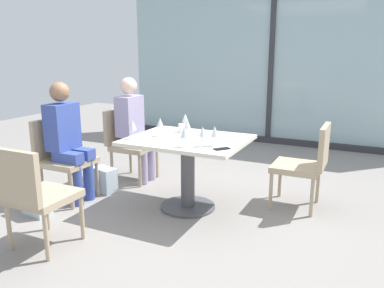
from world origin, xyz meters
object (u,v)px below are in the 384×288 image
object	(u,v)px
wine_glass_5	(185,118)
wine_glass_6	(133,126)
wine_glass_1	(215,132)
cell_phone_on_table	(222,149)
wine_glass_0	(187,125)
wine_glass_2	(184,133)
dining_table_main	(188,157)
handbag_1	(36,201)
wine_glass_3	(160,123)
handbag_0	(104,180)
chair_far_left	(127,140)
wine_glass_4	(203,132)
coffee_cup	(182,128)
person_far_left	(134,124)
chair_side_end	(61,154)
chair_front_left	(34,192)
person_side_end	(67,136)
chair_far_right	(307,161)

from	to	relation	value
wine_glass_5	wine_glass_6	xyz separation A→B (m)	(-0.28, -0.58, 0.00)
wine_glass_1	cell_phone_on_table	size ratio (longest dim) A/B	1.28
wine_glass_0	wine_glass_2	distance (m)	0.38
wine_glass_2	dining_table_main	bearing A→B (deg)	111.43
handbag_1	cell_phone_on_table	bearing A→B (deg)	25.82
wine_glass_1	wine_glass_3	size ratio (longest dim) A/B	1.00
cell_phone_on_table	handbag_0	xyz separation A→B (m)	(-1.53, 0.27, -0.59)
chair_far_left	handbag_0	distance (m)	0.61
wine_glass_0	wine_glass_4	world-z (taller)	same
coffee_cup	person_far_left	bearing A→B (deg)	160.65
chair_side_end	wine_glass_3	distance (m)	1.14
chair_far_left	chair_front_left	size ratio (longest dim) A/B	1.00
chair_far_left	handbag_0	bearing A→B (deg)	-89.21
person_far_left	person_side_end	distance (m)	0.89
wine_glass_2	handbag_1	bearing A→B (deg)	-161.73
wine_glass_3	wine_glass_6	distance (m)	0.29
person_side_end	wine_glass_1	world-z (taller)	person_side_end
wine_glass_4	wine_glass_6	bearing A→B (deg)	-179.21
person_far_left	cell_phone_on_table	bearing A→B (deg)	-28.23
chair_side_end	wine_glass_3	bearing A→B (deg)	17.35
person_side_end	coffee_cup	xyz separation A→B (m)	(1.04, 0.57, 0.08)
wine_glass_4	handbag_1	world-z (taller)	wine_glass_4
wine_glass_2	chair_far_left	bearing A→B (deg)	145.28
chair_front_left	handbag_1	distance (m)	0.83
chair_far_right	handbag_0	world-z (taller)	chair_far_right
wine_glass_2	wine_glass_5	size ratio (longest dim) A/B	1.00
person_far_left	cell_phone_on_table	xyz separation A→B (m)	(1.43, -0.76, 0.03)
chair_far_left	person_far_left	size ratio (longest dim) A/B	0.69
wine_glass_5	cell_phone_on_table	xyz separation A→B (m)	(0.65, -0.59, -0.13)
wine_glass_6	person_side_end	bearing A→B (deg)	-173.05
wine_glass_4	handbag_0	bearing A→B (deg)	169.41
person_side_end	wine_glass_4	xyz separation A→B (m)	(1.49, 0.10, 0.16)
chair_far_right	wine_glass_3	size ratio (longest dim) A/B	4.70
person_far_left	wine_glass_0	bearing A→B (deg)	-26.96
chair_side_end	person_far_left	distance (m)	0.95
person_side_end	wine_glass_3	bearing A→B (deg)	19.25
wine_glass_0	wine_glass_5	distance (m)	0.35
chair_front_left	coffee_cup	distance (m)	1.64
handbag_0	wine_glass_1	bearing A→B (deg)	6.89
chair_far_right	coffee_cup	bearing A→B (deg)	-167.65
wine_glass_3	handbag_0	xyz separation A→B (m)	(-0.77, 0.03, -0.72)
dining_table_main	wine_glass_6	distance (m)	0.62
wine_glass_1	coffee_cup	world-z (taller)	wine_glass_1
chair_front_left	wine_glass_6	bearing A→B (deg)	76.80
chair_far_right	person_side_end	world-z (taller)	person_side_end
cell_phone_on_table	wine_glass_3	bearing A→B (deg)	-157.54
chair_front_left	wine_glass_1	world-z (taller)	wine_glass_1
wine_glass_0	dining_table_main	bearing A→B (deg)	-59.89
wine_glass_2	wine_glass_4	size ratio (longest dim) A/B	1.00
wine_glass_4	handbag_1	bearing A→B (deg)	-160.43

